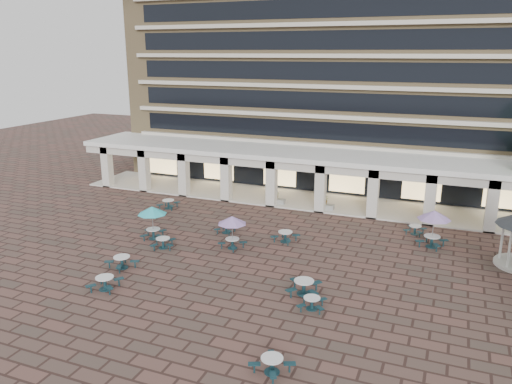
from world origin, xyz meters
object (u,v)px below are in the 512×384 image
(planter_right, at_px, (325,204))
(picnic_table_1, at_px, (105,282))
(picnic_table_2, at_px, (272,364))
(planter_left, at_px, (276,200))
(picnic_table_3, at_px, (304,286))

(planter_right, bearing_deg, picnic_table_1, -112.49)
(picnic_table_2, bearing_deg, planter_left, 131.12)
(planter_right, bearing_deg, planter_left, 180.00)
(picnic_table_1, relative_size, picnic_table_3, 0.94)
(planter_left, bearing_deg, picnic_table_1, -100.39)
(picnic_table_1, distance_m, planter_right, 20.00)
(picnic_table_3, relative_size, planter_left, 1.33)
(picnic_table_2, relative_size, planter_left, 1.26)
(picnic_table_1, bearing_deg, planter_left, 69.30)
(picnic_table_3, bearing_deg, picnic_table_1, -168.58)
(picnic_table_1, xyz_separation_m, picnic_table_3, (10.32, 3.56, 0.04))
(picnic_table_3, xyz_separation_m, planter_right, (-2.67, 14.92, 0.03))
(planter_left, height_order, planter_right, planter_right)
(picnic_table_2, xyz_separation_m, planter_left, (-7.70, 21.99, -0.00))
(picnic_table_2, bearing_deg, planter_right, 120.70)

